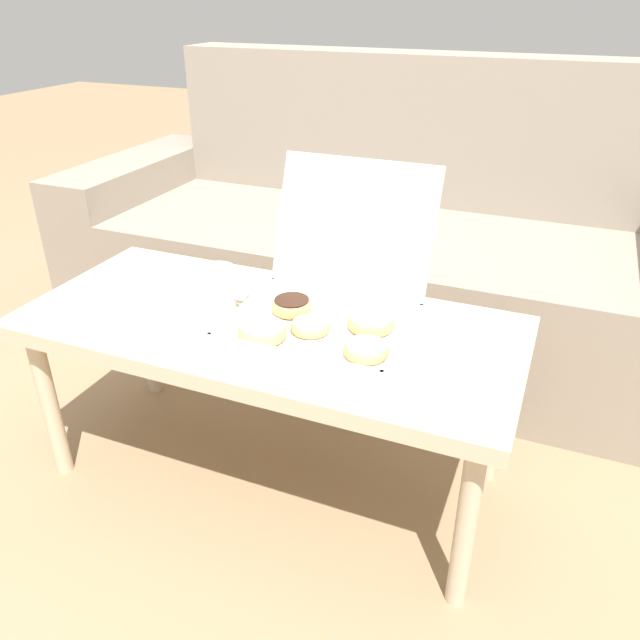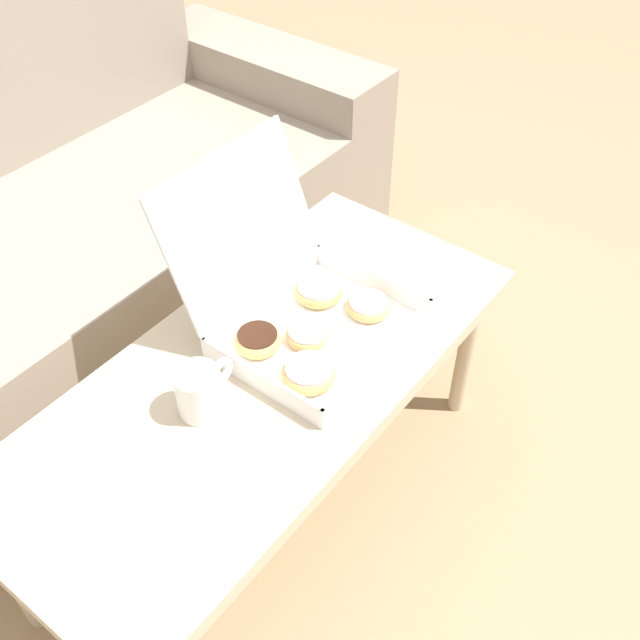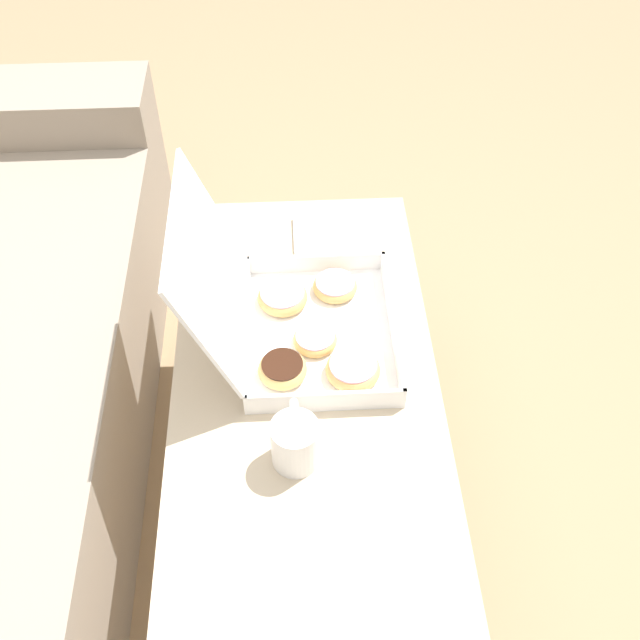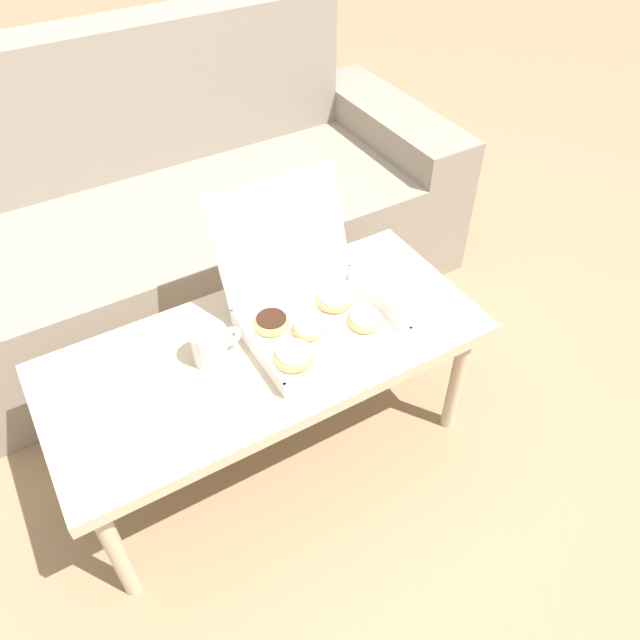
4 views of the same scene
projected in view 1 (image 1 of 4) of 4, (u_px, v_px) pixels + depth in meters
name	position (u px, v px, depth m)	size (l,w,h in m)	color
ground_plane	(283.00, 460.00, 1.75)	(12.00, 12.00, 0.00)	#937756
couch	(379.00, 251.00, 2.28)	(2.23, 0.86, 0.97)	gray
coffee_table	(269.00, 338.00, 1.51)	(1.20, 0.54, 0.47)	#C6B293
pastry_box	(326.00, 307.00, 1.42)	(0.39, 0.43, 0.35)	white
coffee_mug	(219.00, 287.00, 1.53)	(0.13, 0.09, 0.10)	white
napkin_stack	(458.00, 371.00, 1.28)	(0.13, 0.13, 0.01)	white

